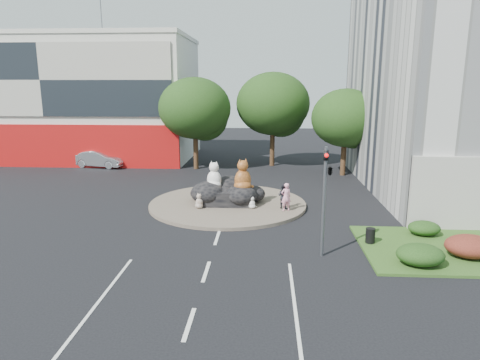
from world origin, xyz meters
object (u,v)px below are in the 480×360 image
at_px(kitten_calico, 199,201).
at_px(pedestrian_dark, 283,196).
at_px(cat_white, 214,175).
at_px(parked_car, 100,159).
at_px(kitten_white, 252,202).
at_px(cat_tabby, 243,175).
at_px(pedestrian_pink, 286,197).
at_px(litter_bin, 370,236).

bearing_deg(kitten_calico, pedestrian_dark, 31.51).
distance_m(cat_white, pedestrian_dark, 4.59).
bearing_deg(cat_white, kitten_calico, -100.91).
bearing_deg(parked_car, kitten_white, -121.24).
bearing_deg(parked_car, cat_white, -123.94).
relative_size(pedestrian_dark, parked_car, 0.32).
bearing_deg(pedestrian_dark, parked_car, -7.88).
height_order(cat_tabby, pedestrian_pink, cat_tabby).
xyz_separation_m(cat_white, kitten_white, (2.45, -1.13, -1.42)).
bearing_deg(kitten_calico, cat_white, 86.85).
height_order(kitten_calico, pedestrian_dark, pedestrian_dark).
height_order(cat_tabby, kitten_calico, cat_tabby).
height_order(pedestrian_pink, pedestrian_dark, pedestrian_pink).
bearing_deg(litter_bin, kitten_white, 138.18).
height_order(cat_tabby, pedestrian_dark, cat_tabby).
bearing_deg(litter_bin, kitten_calico, 150.68).
bearing_deg(kitten_calico, cat_tabby, 48.35).
xyz_separation_m(kitten_white, pedestrian_dark, (1.90, 0.13, 0.38)).
bearing_deg(cat_tabby, litter_bin, -70.88).
xyz_separation_m(pedestrian_dark, parked_car, (-16.64, 13.32, -0.17)).
relative_size(cat_tabby, pedestrian_pink, 1.19).
relative_size(pedestrian_dark, litter_bin, 2.08).
xyz_separation_m(kitten_white, parked_car, (-14.74, 13.45, 0.21)).
bearing_deg(kitten_white, cat_white, 120.68).
bearing_deg(litter_bin, cat_white, 142.53).
height_order(cat_white, parked_car, cat_white).
relative_size(cat_white, cat_tabby, 0.89).
xyz_separation_m(kitten_white, litter_bin, (5.89, -5.27, -0.10)).
bearing_deg(cat_white, pedestrian_dark, 7.80).
height_order(kitten_white, pedestrian_dark, pedestrian_dark).
height_order(kitten_white, parked_car, parked_car).
relative_size(kitten_white, litter_bin, 1.05).
bearing_deg(litter_bin, parked_car, 137.78).
height_order(cat_tabby, litter_bin, cat_tabby).
bearing_deg(parked_car, litter_bin, -121.08).
relative_size(cat_white, kitten_white, 2.37).
height_order(pedestrian_pink, parked_car, pedestrian_pink).
bearing_deg(parked_car, kitten_calico, -128.62).
distance_m(cat_white, pedestrian_pink, 4.83).
height_order(kitten_white, litter_bin, kitten_white).
bearing_deg(kitten_white, parked_car, 102.95).
distance_m(kitten_calico, pedestrian_pink, 5.29).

